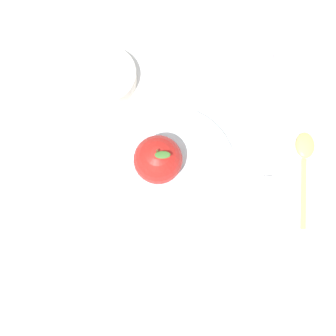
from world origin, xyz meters
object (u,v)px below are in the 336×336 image
(side_bowl, at_px, (105,76))
(cup, at_px, (287,66))
(apple, at_px, (158,160))
(knife, at_px, (268,175))
(dinner_plate, at_px, (168,169))
(linen_napkin, at_px, (77,172))
(spoon, at_px, (305,156))

(side_bowl, relative_size, cup, 1.47)
(apple, relative_size, knife, 0.48)
(dinner_plate, xyz_separation_m, cup, (0.06, 0.27, 0.03))
(linen_napkin, bearing_deg, dinner_plate, 37.67)
(side_bowl, xyz_separation_m, cup, (0.26, 0.20, 0.02))
(dinner_plate, distance_m, side_bowl, 0.21)
(side_bowl, distance_m, linen_napkin, 0.18)
(dinner_plate, xyz_separation_m, apple, (-0.02, -0.01, 0.05))
(cup, height_order, knife, cup)
(dinner_plate, xyz_separation_m, side_bowl, (-0.20, 0.07, 0.01))
(cup, height_order, spoon, cup)
(cup, bearing_deg, linen_napkin, -116.96)
(side_bowl, xyz_separation_m, knife, (0.34, 0.03, -0.01))
(cup, relative_size, spoon, 0.50)
(dinner_plate, bearing_deg, apple, -158.79)
(knife, bearing_deg, side_bowl, -175.33)
(cup, bearing_deg, apple, -105.41)
(side_bowl, distance_m, cup, 0.33)
(cup, bearing_deg, side_bowl, -142.01)
(dinner_plate, bearing_deg, spoon, 43.08)
(cup, xyz_separation_m, linen_napkin, (-0.19, -0.37, -0.04))
(knife, height_order, linen_napkin, knife)
(cup, bearing_deg, spoon, -41.87)
(linen_napkin, bearing_deg, cup, 63.04)
(knife, xyz_separation_m, spoon, (0.03, 0.07, 0.00))
(apple, distance_m, linen_napkin, 0.16)
(side_bowl, height_order, linen_napkin, side_bowl)
(apple, xyz_separation_m, side_bowl, (-0.18, 0.08, -0.04))
(dinner_plate, distance_m, apple, 0.05)
(cup, xyz_separation_m, knife, (0.09, -0.17, -0.04))
(side_bowl, bearing_deg, knife, 4.67)
(cup, relative_size, knife, 0.41)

